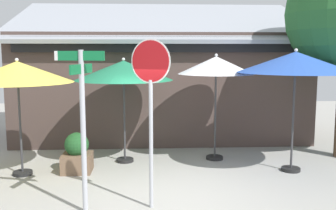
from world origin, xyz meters
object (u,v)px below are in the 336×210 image
object	(u,v)px
sidewalk_planter	(77,154)
patio_umbrella_mustard_left	(17,73)
patio_umbrella_ivory_right	(216,66)
street_sign_post	(82,114)
patio_umbrella_royal_blue_far_right	(295,63)
stop_sign	(151,92)
patio_umbrella_forest_green_center	(124,71)

from	to	relation	value
sidewalk_planter	patio_umbrella_mustard_left	bearing A→B (deg)	-172.64
patio_umbrella_ivory_right	street_sign_post	bearing A→B (deg)	-131.54
patio_umbrella_royal_blue_far_right	stop_sign	bearing A→B (deg)	-149.10
street_sign_post	patio_umbrella_ivory_right	size ratio (longest dim) A/B	1.03
patio_umbrella_mustard_left	patio_umbrella_royal_blue_far_right	distance (m)	6.26
stop_sign	patio_umbrella_forest_green_center	distance (m)	3.08
patio_umbrella_royal_blue_far_right	sidewalk_planter	bearing A→B (deg)	177.54
patio_umbrella_ivory_right	sidewalk_planter	world-z (taller)	patio_umbrella_ivory_right
patio_umbrella_mustard_left	sidewalk_planter	size ratio (longest dim) A/B	2.84
patio_umbrella_forest_green_center	sidewalk_planter	xyz separation A→B (m)	(-1.07, -0.79, -1.90)
stop_sign	sidewalk_planter	bearing A→B (deg)	127.74
patio_umbrella_mustard_left	sidewalk_planter	world-z (taller)	patio_umbrella_mustard_left
patio_umbrella_mustard_left	patio_umbrella_forest_green_center	world-z (taller)	patio_umbrella_mustard_left
stop_sign	patio_umbrella_forest_green_center	xyz separation A→B (m)	(-0.64, 3.00, 0.23)
sidewalk_planter	patio_umbrella_forest_green_center	bearing A→B (deg)	36.52
stop_sign	patio_umbrella_royal_blue_far_right	distance (m)	3.91
patio_umbrella_mustard_left	patio_umbrella_forest_green_center	bearing A→B (deg)	22.53
street_sign_post	sidewalk_planter	xyz separation A→B (m)	(-0.54, 2.34, -1.31)
street_sign_post	patio_umbrella_ivory_right	distance (m)	4.38
patio_umbrella_forest_green_center	patio_umbrella_ivory_right	size ratio (longest dim) A/B	0.96
patio_umbrella_forest_green_center	patio_umbrella_ivory_right	bearing A→B (deg)	2.43
patio_umbrella_mustard_left	stop_sign	bearing A→B (deg)	-35.01
patio_umbrella_royal_blue_far_right	sidewalk_planter	xyz separation A→B (m)	(-5.04, 0.22, -2.13)
street_sign_post	patio_umbrella_ivory_right	xyz separation A→B (m)	(2.87, 3.24, 0.70)
stop_sign	patio_umbrella_mustard_left	distance (m)	3.58
street_sign_post	patio_umbrella_royal_blue_far_right	distance (m)	5.04
patio_umbrella_mustard_left	patio_umbrella_royal_blue_far_right	world-z (taller)	patio_umbrella_royal_blue_far_right
patio_umbrella_forest_green_center	sidewalk_planter	bearing A→B (deg)	-143.48
stop_sign	patio_umbrella_forest_green_center	world-z (taller)	stop_sign
patio_umbrella_mustard_left	sidewalk_planter	distance (m)	2.28
patio_umbrella_mustard_left	patio_umbrella_royal_blue_far_right	bearing A→B (deg)	-0.54
patio_umbrella_forest_green_center	patio_umbrella_royal_blue_far_right	size ratio (longest dim) A/B	0.92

